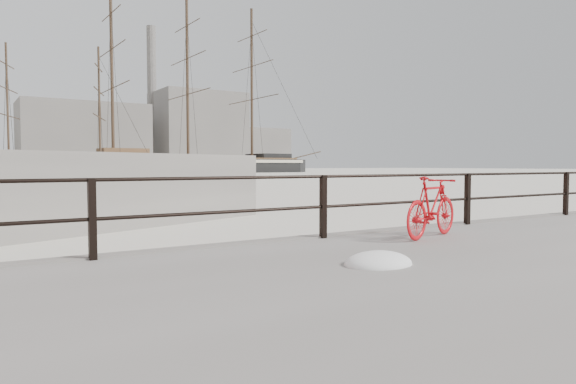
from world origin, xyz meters
TOP-DOWN VIEW (x-y plane):
  - ground at (0.00, 0.00)m, footprint 400.00×400.00m
  - guardrail at (0.00, -0.15)m, footprint 28.00×0.10m
  - bicycle at (-2.01, -1.05)m, footprint 1.63×0.68m
  - barque_black at (29.20, 88.28)m, footprint 63.44×21.93m
  - schooner_mid at (4.15, 80.02)m, footprint 31.64×21.79m
  - industrial_west at (20.00, 140.00)m, footprint 32.00×18.00m
  - industrial_mid at (55.00, 145.00)m, footprint 26.00×20.00m
  - industrial_east at (78.00, 150.00)m, footprint 20.00×16.00m
  - smokestack at (42.00, 150.00)m, footprint 2.80×2.80m

SIDE VIEW (x-z plane):
  - ground at x=0.00m, z-range 0.00..0.00m
  - barque_black at x=29.20m, z-range -17.73..17.73m
  - schooner_mid at x=4.15m, z-range -10.48..10.48m
  - bicycle at x=-2.01m, z-range 0.35..1.33m
  - guardrail at x=0.00m, z-range 0.35..1.35m
  - industrial_east at x=78.00m, z-range 0.00..14.00m
  - industrial_west at x=20.00m, z-range 0.00..18.00m
  - industrial_mid at x=55.00m, z-range 0.00..24.00m
  - smokestack at x=42.00m, z-range 0.00..44.00m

